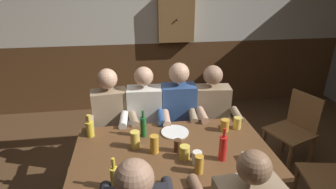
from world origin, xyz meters
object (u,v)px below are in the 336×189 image
at_px(person_2, 179,114).
at_px(person_3, 212,114).
at_px(plate_0, 175,132).
at_px(pint_glass_0, 225,125).
at_px(dining_table, 173,159).
at_px(bottle_3, 143,126).
at_px(person_1, 145,118).
at_px(bottle_0, 223,148).
at_px(pint_glass_4, 135,140).
at_px(pint_glass_7, 199,164).
at_px(chair_empty_near_left, 295,128).
at_px(pint_glass_2, 154,144).
at_px(condiment_caddy, 252,157).
at_px(pint_glass_1, 237,123).
at_px(pint_glass_6, 178,146).
at_px(wall_dart_cabinet, 176,19).
at_px(pint_glass_5, 197,158).
at_px(person_0, 111,120).
at_px(bottle_1, 90,128).
at_px(bottle_2, 115,177).
at_px(pint_glass_3, 185,152).

distance_m(person_2, person_3, 0.37).
distance_m(plate_0, pint_glass_0, 0.48).
height_order(dining_table, bottle_3, bottle_3).
xyz_separation_m(person_1, bottle_0, (0.57, -0.90, 0.17)).
distance_m(pint_glass_4, pint_glass_7, 0.61).
xyz_separation_m(dining_table, person_1, (-0.19, 0.71, 0.04)).
relative_size(chair_empty_near_left, pint_glass_2, 5.53).
relative_size(condiment_caddy, pint_glass_1, 1.20).
relative_size(pint_glass_6, pint_glass_7, 0.76).
distance_m(pint_glass_0, wall_dart_cabinet, 2.22).
xyz_separation_m(person_3, pint_glass_2, (-0.72, -0.72, 0.14)).
xyz_separation_m(pint_glass_1, wall_dart_cabinet, (-0.26, 2.08, 0.70)).
distance_m(dining_table, pint_glass_5, 0.31).
distance_m(chair_empty_near_left, bottle_3, 1.82).
height_order(person_3, bottle_3, person_3).
xyz_separation_m(person_0, bottle_1, (-0.17, -0.38, 0.14)).
xyz_separation_m(bottle_1, pint_glass_7, (0.87, -0.65, -0.01)).
bearing_deg(pint_glass_5, bottle_1, 148.04).
distance_m(pint_glass_0, pint_glass_1, 0.14).
relative_size(person_0, pint_glass_0, 10.39).
xyz_separation_m(plate_0, pint_glass_2, (-0.22, -0.28, 0.07)).
xyz_separation_m(dining_table, pint_glass_6, (0.04, -0.03, 0.15)).
relative_size(person_1, condiment_caddy, 8.79).
height_order(dining_table, bottle_0, bottle_0).
xyz_separation_m(dining_table, pint_glass_2, (-0.16, -0.02, 0.18)).
bearing_deg(plate_0, pint_glass_0, -2.95).
bearing_deg(pint_glass_1, person_1, 153.08).
bearing_deg(bottle_3, person_1, 84.90).
bearing_deg(bottle_2, pint_glass_4, 72.17).
height_order(dining_table, pint_glass_2, pint_glass_2).
height_order(condiment_caddy, bottle_1, bottle_1).
distance_m(person_1, bottle_3, 0.48).
bearing_deg(person_0, bottle_0, 128.63).
height_order(person_3, pint_glass_3, person_3).
distance_m(chair_empty_near_left, pint_glass_3, 1.64).
bearing_deg(pint_glass_0, dining_table, -156.02).
bearing_deg(wall_dart_cabinet, bottle_3, -107.37).
xyz_separation_m(bottle_3, pint_glass_2, (0.07, -0.27, -0.02)).
bearing_deg(pint_glass_1, person_2, 137.75).
xyz_separation_m(pint_glass_1, pint_glass_5, (-0.52, -0.49, -0.00)).
xyz_separation_m(dining_table, condiment_caddy, (0.61, -0.23, 0.12)).
relative_size(bottle_2, pint_glass_5, 2.21).
height_order(dining_table, bottle_2, bottle_2).
height_order(dining_table, condiment_caddy, condiment_caddy).
bearing_deg(pint_glass_3, pint_glass_0, 38.81).
bearing_deg(person_3, plate_0, 47.97).
bearing_deg(condiment_caddy, pint_glass_5, 179.04).
bearing_deg(wall_dart_cabinet, person_3, -85.26).
xyz_separation_m(chair_empty_near_left, condiment_caddy, (-0.92, -0.81, 0.28)).
height_order(condiment_caddy, bottle_3, bottle_3).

